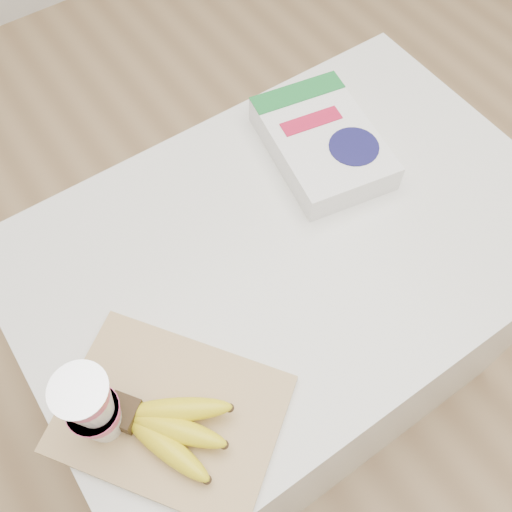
{
  "coord_description": "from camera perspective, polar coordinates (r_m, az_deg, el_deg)",
  "views": [
    {
      "loc": [
        -0.37,
        -0.42,
        1.67
      ],
      "look_at": [
        -0.09,
        -0.01,
        0.81
      ],
      "focal_mm": 40.0,
      "sensor_mm": 36.0,
      "label": 1
    }
  ],
  "objects": [
    {
      "name": "yogurt_stack",
      "position": [
        0.84,
        -16.05,
        -14.38
      ],
      "size": [
        0.08,
        0.08,
        0.18
      ],
      "color": "white",
      "rests_on": "cutting_board"
    },
    {
      "name": "table",
      "position": [
        1.4,
        2.89,
        -6.7
      ],
      "size": [
        1.03,
        0.69,
        0.77
      ],
      "primitive_type": "cube",
      "color": "silver",
      "rests_on": "ground"
    },
    {
      "name": "cutting_board",
      "position": [
        0.93,
        -8.48,
        -15.36
      ],
      "size": [
        0.39,
        0.41,
        0.02
      ],
      "primitive_type": "cube",
      "rotation": [
        0.0,
        0.0,
        0.62
      ],
      "color": "tan",
      "rests_on": "table"
    },
    {
      "name": "bananas",
      "position": [
        0.89,
        -8.75,
        -16.54
      ],
      "size": [
        0.18,
        0.19,
        0.06
      ],
      "color": "#382816",
      "rests_on": "cutting_board"
    },
    {
      "name": "cereal_box",
      "position": [
        1.16,
        6.64,
        11.2
      ],
      "size": [
        0.24,
        0.32,
        0.06
      ],
      "rotation": [
        0.0,
        0.0,
        -0.19
      ],
      "color": "white",
      "rests_on": "table"
    }
  ]
}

